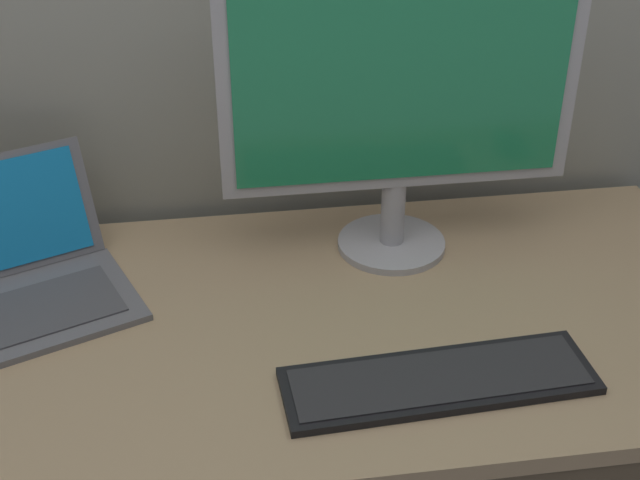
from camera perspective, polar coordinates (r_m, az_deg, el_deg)
name	(u,v)px	position (r m, az deg, el deg)	size (l,w,h in m)	color
desk	(260,418)	(1.47, -3.95, -11.47)	(1.56, 0.67, 0.72)	tan
laptop_space_gray	(9,281)	(1.46, -19.55, -2.51)	(0.43, 0.40, 0.19)	slate
external_monitor	(401,93)	(1.39, 5.26, 9.51)	(0.57, 0.19, 0.52)	#B7B7BC
wired_keyboard	(439,380)	(1.25, 7.74, -9.03)	(0.45, 0.15, 0.01)	black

